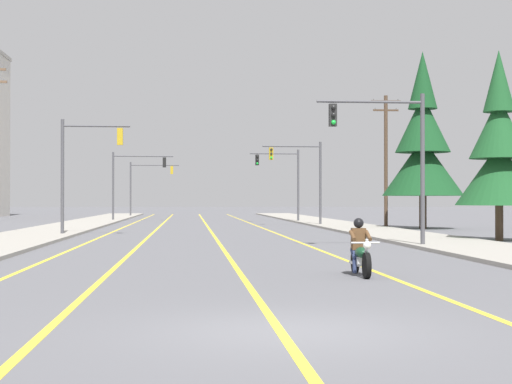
% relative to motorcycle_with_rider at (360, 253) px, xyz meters
% --- Properties ---
extents(ground_plane, '(400.00, 400.00, 0.00)m').
position_rel_motorcycle_with_rider_xyz_m(ground_plane, '(-2.88, -8.48, -0.59)').
color(ground_plane, '#5B5B60').
extents(lane_stripe_center, '(0.16, 100.00, 0.01)m').
position_rel_motorcycle_with_rider_xyz_m(lane_stripe_center, '(-3.01, 36.52, -0.58)').
color(lane_stripe_center, yellow).
rests_on(lane_stripe_center, ground).
extents(lane_stripe_left, '(0.16, 100.00, 0.01)m').
position_rel_motorcycle_with_rider_xyz_m(lane_stripe_left, '(-6.43, 36.52, -0.58)').
color(lane_stripe_left, yellow).
rests_on(lane_stripe_left, ground).
extents(lane_stripe_right, '(0.16, 100.00, 0.01)m').
position_rel_motorcycle_with_rider_xyz_m(lane_stripe_right, '(0.64, 36.52, -0.58)').
color(lane_stripe_right, yellow).
rests_on(lane_stripe_right, ground).
extents(lane_stripe_far_left, '(0.16, 100.00, 0.01)m').
position_rel_motorcycle_with_rider_xyz_m(lane_stripe_far_left, '(-8.87, 36.52, -0.58)').
color(lane_stripe_far_left, yellow).
rests_on(lane_stripe_far_left, ground).
extents(sidewalk_kerb_right, '(4.40, 110.00, 0.14)m').
position_rel_motorcycle_with_rider_xyz_m(sidewalk_kerb_right, '(6.70, 31.52, -0.52)').
color(sidewalk_kerb_right, '#9E998E').
rests_on(sidewalk_kerb_right, ground).
extents(sidewalk_kerb_left, '(4.40, 110.00, 0.14)m').
position_rel_motorcycle_with_rider_xyz_m(sidewalk_kerb_left, '(-12.45, 31.52, -0.52)').
color(sidewalk_kerb_left, '#9E998E').
rests_on(sidewalk_kerb_left, ground).
extents(motorcycle_with_rider, '(0.70, 2.19, 1.46)m').
position_rel_motorcycle_with_rider_xyz_m(motorcycle_with_rider, '(0.00, 0.00, 0.00)').
color(motorcycle_with_rider, black).
rests_on(motorcycle_with_rider, ground).
extents(traffic_signal_near_right, '(4.40, 0.38, 6.20)m').
position_rel_motorcycle_with_rider_xyz_m(traffic_signal_near_right, '(3.80, 11.61, 3.48)').
color(traffic_signal_near_right, '#47474C').
rests_on(traffic_signal_near_right, ground).
extents(traffic_signal_near_left, '(3.65, 0.37, 6.20)m').
position_rel_motorcycle_with_rider_xyz_m(traffic_signal_near_left, '(-10.04, 23.39, 3.43)').
color(traffic_signal_near_left, '#47474C').
rests_on(traffic_signal_near_left, ground).
extents(traffic_signal_mid_right, '(4.39, 0.38, 6.20)m').
position_rel_motorcycle_with_rider_xyz_m(traffic_signal_mid_right, '(4.09, 38.87, 3.48)').
color(traffic_signal_mid_right, '#47474C').
rests_on(traffic_signal_mid_right, ground).
extents(traffic_signal_mid_left, '(5.46, 0.66, 6.20)m').
position_rel_motorcycle_with_rider_xyz_m(traffic_signal_mid_left, '(-9.54, 53.35, 3.55)').
color(traffic_signal_mid_left, '#47474C').
rests_on(traffic_signal_mid_left, ground).
extents(traffic_signal_far_right, '(4.23, 0.37, 6.20)m').
position_rel_motorcycle_with_rider_xyz_m(traffic_signal_far_right, '(3.78, 48.31, 3.47)').
color(traffic_signal_far_right, '#47474C').
rests_on(traffic_signal_far_right, ground).
extents(traffic_signal_far_left, '(5.57, 0.37, 6.20)m').
position_rel_motorcycle_with_rider_xyz_m(traffic_signal_far_left, '(-9.33, 72.73, 3.55)').
color(traffic_signal_far_left, '#47474C').
rests_on(traffic_signal_far_left, ground).
extents(utility_pole_right_far, '(2.13, 0.26, 9.36)m').
position_rel_motorcycle_with_rider_xyz_m(utility_pole_right_far, '(9.67, 36.53, 4.44)').
color(utility_pole_right_far, '#4C3828').
rests_on(utility_pole_right_far, ground).
extents(conifer_tree_right_verge_near, '(4.08, 4.08, 8.98)m').
position_rel_motorcycle_with_rider_xyz_m(conifer_tree_right_verge_near, '(10.17, 16.64, 3.53)').
color(conifer_tree_right_verge_near, '#4C3828').
rests_on(conifer_tree_right_verge_near, ground).
extents(conifer_tree_right_verge_far, '(5.35, 5.35, 11.77)m').
position_rel_motorcycle_with_rider_xyz_m(conifer_tree_right_verge_far, '(11.09, 32.22, 4.81)').
color(conifer_tree_right_verge_far, '#423023').
rests_on(conifer_tree_right_verge_far, ground).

